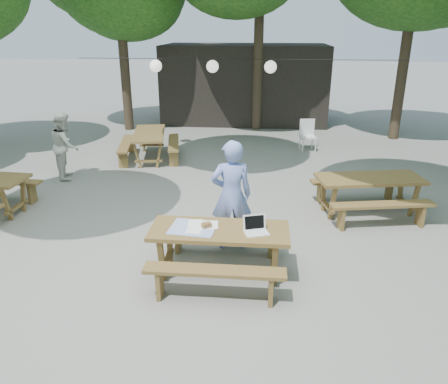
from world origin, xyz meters
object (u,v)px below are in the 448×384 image
woman (231,195)px  plastic_chair (308,142)px  main_picnic_table (220,251)px  second_person (65,146)px

woman → plastic_chair: 6.46m
woman → plastic_chair: woman is taller
main_picnic_table → plastic_chair: bearing=75.2°
main_picnic_table → second_person: 5.81m
plastic_chair → woman: bearing=-115.1°
woman → second_person: size_ratio=1.16×
woman → second_person: 5.28m
main_picnic_table → woman: (0.10, 0.90, 0.53)m
second_person → plastic_chair: (5.99, 3.00, -0.53)m
second_person → plastic_chair: size_ratio=1.75×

